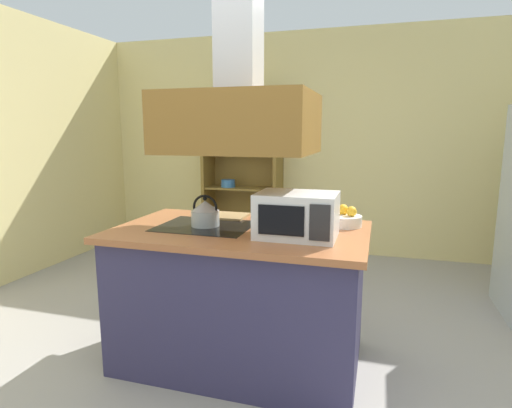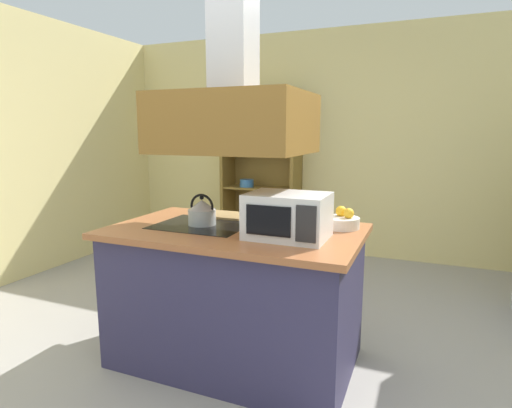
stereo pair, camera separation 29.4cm
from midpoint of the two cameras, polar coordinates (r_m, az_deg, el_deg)
name	(u,v)px [view 1 (the left image)]	position (r m, az deg, el deg)	size (l,w,h in m)	color
ground_plane	(267,385)	(2.73, -1.82, -23.68)	(7.80, 7.80, 0.00)	gray
wall_back	(331,144)	(5.20, 8.74, 8.11)	(6.00, 0.12, 2.70)	#E8D68B
kitchen_island	(241,295)	(2.78, -5.23, -12.43)	(1.60, 0.96, 0.90)	#312D51
range_hood	(239,101)	(2.58, -5.68, 13.87)	(0.90, 0.70, 1.32)	brown
dish_cabinet	(243,180)	(5.29, -3.35, 3.26)	(0.97, 0.40, 2.00)	brown
kettle	(205,213)	(2.72, -10.09, -1.27)	(0.18, 0.18, 0.21)	#B3BCC0
cutting_board	(223,216)	(3.00, -7.32, -1.65)	(0.34, 0.24, 0.02)	#A5824E
microwave	(297,215)	(2.40, 2.19, -1.55)	(0.46, 0.35, 0.26)	silver
fruit_bowl	(344,219)	(2.73, 9.08, -2.11)	(0.23, 0.23, 0.14)	silver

